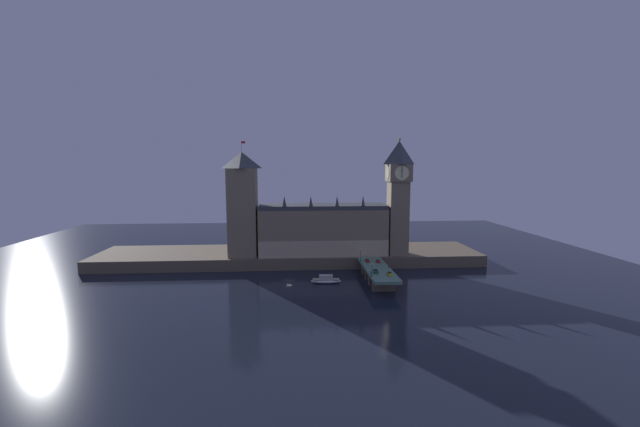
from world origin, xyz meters
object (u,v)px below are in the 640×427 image
object	(u,v)px
car_northbound_trail	(376,271)
car_southbound_trail	(378,261)
car_northbound_lead	(367,261)
pedestrian_near_rail	(371,272)
street_lamp_near	(372,268)
victoria_tower	(243,204)
car_southbound_lead	(389,274)
pedestrian_mid_walk	(389,266)
street_lamp_far	(361,253)
boat_upstream	(326,280)
clock_tower	(398,194)

from	to	relation	value
car_northbound_trail	car_southbound_trail	distance (m)	20.34
car_southbound_trail	car_northbound_lead	bearing A→B (deg)	165.82
car_northbound_trail	car_southbound_trail	size ratio (longest dim) A/B	1.05
pedestrian_near_rail	street_lamp_near	world-z (taller)	street_lamp_near
car_northbound_lead	street_lamp_near	world-z (taller)	street_lamp_near
car_northbound_lead	car_northbound_trail	xyz separation A→B (m)	(0.00, -20.98, 0.08)
victoria_tower	car_southbound_lead	xyz separation A→B (m)	(71.46, -47.10, -27.75)
street_lamp_near	car_northbound_lead	bearing A→B (deg)	83.44
car_southbound_lead	car_northbound_lead	bearing A→B (deg)	102.14
pedestrian_mid_walk	victoria_tower	bearing A→B (deg)	155.19
street_lamp_far	pedestrian_near_rail	bearing A→B (deg)	-89.12
car_northbound_lead	car_southbound_trail	world-z (taller)	car_northbound_lead
victoria_tower	car_northbound_lead	xyz separation A→B (m)	(66.01, -21.79, -27.73)
car_southbound_lead	street_lamp_far	xyz separation A→B (m)	(-8.57, 27.60, 3.65)
car_northbound_trail	boat_upstream	size ratio (longest dim) A/B	0.30
clock_tower	car_northbound_trail	world-z (taller)	clock_tower
clock_tower	street_lamp_near	xyz separation A→B (m)	(-23.81, -46.51, -30.02)
car_southbound_trail	pedestrian_near_rail	world-z (taller)	pedestrian_near_rail
victoria_tower	car_northbound_lead	distance (m)	74.84
car_southbound_lead	boat_upstream	world-z (taller)	car_southbound_lead
clock_tower	pedestrian_near_rail	world-z (taller)	clock_tower
victoria_tower	car_northbound_trail	world-z (taller)	victoria_tower
car_northbound_lead	car_northbound_trail	distance (m)	20.98
car_northbound_trail	street_lamp_far	distance (m)	23.74
car_southbound_lead	boat_upstream	xyz separation A→B (m)	(-27.99, 12.08, -6.04)
pedestrian_mid_walk	car_northbound_trail	bearing A→B (deg)	-133.96
pedestrian_near_rail	boat_upstream	bearing A→B (deg)	151.81
car_southbound_lead	pedestrian_near_rail	bearing A→B (deg)	169.87
clock_tower	street_lamp_near	world-z (taller)	clock_tower
car_southbound_trail	street_lamp_near	xyz separation A→B (m)	(-8.57, -25.78, 3.28)
car_southbound_trail	pedestrian_mid_walk	xyz separation A→B (m)	(2.72, -11.13, 0.35)
victoria_tower	car_southbound_lead	size ratio (longest dim) A/B	15.85
pedestrian_mid_walk	street_lamp_far	bearing A→B (deg)	127.36
victoria_tower	car_northbound_lead	world-z (taller)	victoria_tower
car_southbound_lead	street_lamp_far	distance (m)	29.13
car_southbound_lead	pedestrian_mid_walk	distance (m)	13.10
victoria_tower	pedestrian_near_rail	xyz separation A→B (m)	(63.29, -45.65, -27.40)
victoria_tower	car_northbound_trail	size ratio (longest dim) A/B	14.32
car_northbound_lead	car_southbound_trail	xyz separation A→B (m)	(5.45, -1.38, -0.03)
car_northbound_lead	car_southbound_trail	distance (m)	5.62
victoria_tower	car_southbound_trail	size ratio (longest dim) A/B	15.03
car_northbound_lead	boat_upstream	size ratio (longest dim) A/B	0.29
pedestrian_mid_walk	street_lamp_near	size ratio (longest dim) A/B	0.29
car_northbound_trail	car_southbound_lead	size ratio (longest dim) A/B	1.11
clock_tower	car_northbound_lead	bearing A→B (deg)	-136.90
clock_tower	car_northbound_trail	bearing A→B (deg)	-117.15
car_northbound_lead	victoria_tower	bearing A→B (deg)	161.73
street_lamp_near	pedestrian_mid_walk	bearing A→B (deg)	52.37
car_northbound_trail	street_lamp_near	bearing A→B (deg)	-116.83
car_northbound_trail	pedestrian_near_rail	size ratio (longest dim) A/B	2.39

